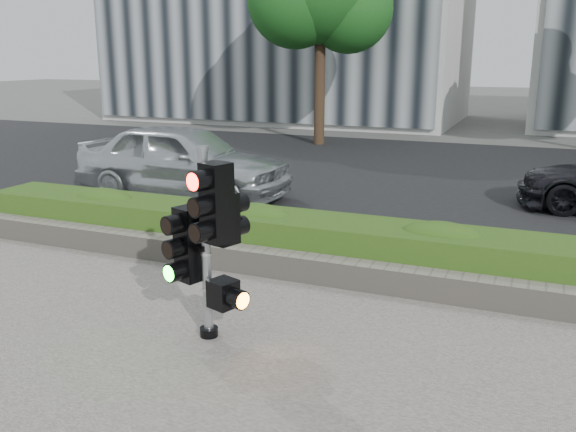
% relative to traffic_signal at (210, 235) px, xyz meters
% --- Properties ---
extents(ground, '(120.00, 120.00, 0.00)m').
position_rel_traffic_signal_xyz_m(ground, '(0.47, 0.09, -1.17)').
color(ground, '#51514C').
rests_on(ground, ground).
extents(road, '(60.00, 13.00, 0.02)m').
position_rel_traffic_signal_xyz_m(road, '(0.47, 10.09, -1.16)').
color(road, black).
rests_on(road, ground).
extents(curb, '(60.00, 0.25, 0.12)m').
position_rel_traffic_signal_xyz_m(curb, '(0.47, 3.24, -1.11)').
color(curb, gray).
rests_on(curb, ground).
extents(stone_wall, '(12.00, 0.32, 0.34)m').
position_rel_traffic_signal_xyz_m(stone_wall, '(0.47, 1.99, -0.97)').
color(stone_wall, gray).
rests_on(stone_wall, sidewalk).
extents(hedge, '(12.00, 1.00, 0.68)m').
position_rel_traffic_signal_xyz_m(hedge, '(0.47, 2.64, -0.80)').
color(hedge, '#5B8629').
rests_on(hedge, sidewalk).
extents(traffic_signal, '(0.76, 0.63, 2.05)m').
position_rel_traffic_signal_xyz_m(traffic_signal, '(0.00, 0.00, 0.00)').
color(traffic_signal, black).
rests_on(traffic_signal, sidewalk).
extents(car_silver, '(4.69, 1.95, 1.59)m').
position_rel_traffic_signal_xyz_m(car_silver, '(-3.90, 5.69, -0.35)').
color(car_silver, silver).
rests_on(car_silver, road).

